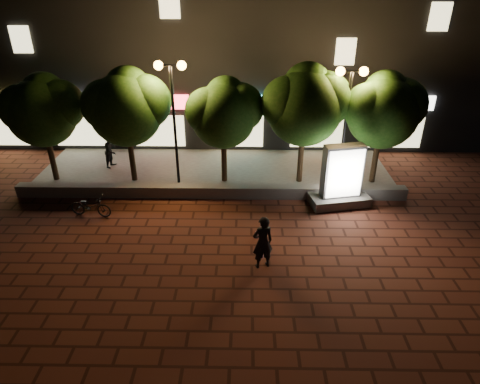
{
  "coord_description": "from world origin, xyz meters",
  "views": [
    {
      "loc": [
        1.48,
        -11.21,
        8.27
      ],
      "look_at": [
        1.26,
        1.5,
        1.55
      ],
      "focal_mm": 31.28,
      "sensor_mm": 36.0,
      "label": 1
    }
  ],
  "objects_px": {
    "scooter_pink": "(262,236)",
    "tree_mid": "(224,111)",
    "scooter_parked": "(91,206)",
    "pedestrian": "(111,151)",
    "street_lamp_right": "(349,97)",
    "tree_left": "(127,105)",
    "tree_right": "(306,103)",
    "tree_far_left": "(43,108)",
    "street_lamp_left": "(172,93)",
    "rider": "(263,242)",
    "ad_kiosk": "(341,181)",
    "tree_far_right": "(384,108)"
  },
  "relations": [
    {
      "from": "tree_far_right",
      "to": "street_lamp_left",
      "type": "bearing_deg",
      "value": -178.24
    },
    {
      "from": "tree_right",
      "to": "pedestrian",
      "type": "xyz_separation_m",
      "value": [
        -8.72,
        1.37,
        -2.71
      ]
    },
    {
      "from": "ad_kiosk",
      "to": "rider",
      "type": "bearing_deg",
      "value": -127.96
    },
    {
      "from": "tree_far_right",
      "to": "street_lamp_right",
      "type": "xyz_separation_m",
      "value": [
        -1.55,
        -0.26,
        0.53
      ]
    },
    {
      "from": "scooter_parked",
      "to": "rider",
      "type": "bearing_deg",
      "value": -106.74
    },
    {
      "from": "street_lamp_right",
      "to": "scooter_parked",
      "type": "relative_size",
      "value": 3.09
    },
    {
      "from": "tree_far_left",
      "to": "street_lamp_left",
      "type": "bearing_deg",
      "value": -2.76
    },
    {
      "from": "tree_left",
      "to": "tree_mid",
      "type": "xyz_separation_m",
      "value": [
        4.0,
        -0.0,
        -0.23
      ]
    },
    {
      "from": "tree_right",
      "to": "scooter_parked",
      "type": "bearing_deg",
      "value": -159.72
    },
    {
      "from": "tree_left",
      "to": "scooter_parked",
      "type": "xyz_separation_m",
      "value": [
        -0.97,
        -3.06,
        -3.02
      ]
    },
    {
      "from": "scooter_parked",
      "to": "pedestrian",
      "type": "bearing_deg",
      "value": 14.07
    },
    {
      "from": "street_lamp_left",
      "to": "rider",
      "type": "xyz_separation_m",
      "value": [
        3.49,
        -5.79,
        -3.12
      ]
    },
    {
      "from": "street_lamp_left",
      "to": "scooter_parked",
      "type": "distance_m",
      "value": 5.42
    },
    {
      "from": "tree_far_right",
      "to": "rider",
      "type": "height_order",
      "value": "tree_far_right"
    },
    {
      "from": "tree_far_left",
      "to": "street_lamp_right",
      "type": "bearing_deg",
      "value": -1.21
    },
    {
      "from": "rider",
      "to": "scooter_parked",
      "type": "distance_m",
      "value": 7.09
    },
    {
      "from": "tree_mid",
      "to": "pedestrian",
      "type": "bearing_deg",
      "value": 165.81
    },
    {
      "from": "tree_right",
      "to": "scooter_parked",
      "type": "relative_size",
      "value": 3.14
    },
    {
      "from": "tree_left",
      "to": "street_lamp_right",
      "type": "height_order",
      "value": "street_lamp_right"
    },
    {
      "from": "tree_mid",
      "to": "ad_kiosk",
      "type": "relative_size",
      "value": 1.8
    },
    {
      "from": "tree_far_right",
      "to": "pedestrian",
      "type": "distance_m",
      "value": 12.26
    },
    {
      "from": "tree_far_left",
      "to": "tree_left",
      "type": "xyz_separation_m",
      "value": [
        3.5,
        0.0,
        0.15
      ]
    },
    {
      "from": "scooter_pink",
      "to": "tree_mid",
      "type": "bearing_deg",
      "value": 104.68
    },
    {
      "from": "tree_mid",
      "to": "street_lamp_right",
      "type": "xyz_separation_m",
      "value": [
        4.95,
        -0.26,
        0.68
      ]
    },
    {
      "from": "tree_left",
      "to": "pedestrian",
      "type": "relative_size",
      "value": 3.15
    },
    {
      "from": "tree_far_left",
      "to": "rider",
      "type": "bearing_deg",
      "value": -34.09
    },
    {
      "from": "tree_far_right",
      "to": "tree_mid",
      "type": "bearing_deg",
      "value": -180.0
    },
    {
      "from": "tree_right",
      "to": "scooter_pink",
      "type": "relative_size",
      "value": 3.11
    },
    {
      "from": "pedestrian",
      "to": "tree_right",
      "type": "bearing_deg",
      "value": -82.47
    },
    {
      "from": "scooter_parked",
      "to": "pedestrian",
      "type": "distance_m",
      "value": 4.47
    },
    {
      "from": "tree_mid",
      "to": "scooter_pink",
      "type": "xyz_separation_m",
      "value": [
        1.45,
        -5.1,
        -2.73
      ]
    },
    {
      "from": "tree_far_left",
      "to": "tree_far_right",
      "type": "height_order",
      "value": "tree_far_right"
    },
    {
      "from": "tree_mid",
      "to": "ad_kiosk",
      "type": "xyz_separation_m",
      "value": [
        4.63,
        -1.96,
        -2.21
      ]
    },
    {
      "from": "tree_left",
      "to": "tree_far_right",
      "type": "height_order",
      "value": "tree_left"
    },
    {
      "from": "street_lamp_right",
      "to": "tree_right",
      "type": "bearing_deg",
      "value": 170.9
    },
    {
      "from": "pedestrian",
      "to": "tree_far_right",
      "type": "bearing_deg",
      "value": -80.11
    },
    {
      "from": "tree_far_left",
      "to": "street_lamp_right",
      "type": "relative_size",
      "value": 0.93
    },
    {
      "from": "tree_far_left",
      "to": "ad_kiosk",
      "type": "xyz_separation_m",
      "value": [
        12.12,
        -1.96,
        -2.28
      ]
    },
    {
      "from": "tree_mid",
      "to": "tree_far_right",
      "type": "height_order",
      "value": "tree_far_right"
    },
    {
      "from": "tree_right",
      "to": "rider",
      "type": "relative_size",
      "value": 2.79
    },
    {
      "from": "tree_far_left",
      "to": "tree_left",
      "type": "bearing_deg",
      "value": 0.0
    },
    {
      "from": "tree_left",
      "to": "scooter_parked",
      "type": "height_order",
      "value": "tree_left"
    },
    {
      "from": "tree_far_left",
      "to": "pedestrian",
      "type": "distance_m",
      "value": 3.48
    },
    {
      "from": "street_lamp_right",
      "to": "tree_mid",
      "type": "bearing_deg",
      "value": 176.96
    },
    {
      "from": "tree_mid",
      "to": "tree_right",
      "type": "bearing_deg",
      "value": 0.0
    },
    {
      "from": "tree_mid",
      "to": "scooter_parked",
      "type": "xyz_separation_m",
      "value": [
        -4.97,
        -3.06,
        -2.79
      ]
    },
    {
      "from": "tree_right",
      "to": "tree_far_right",
      "type": "bearing_deg",
      "value": -0.0
    },
    {
      "from": "street_lamp_left",
      "to": "scooter_pink",
      "type": "height_order",
      "value": "street_lamp_left"
    },
    {
      "from": "tree_right",
      "to": "ad_kiosk",
      "type": "bearing_deg",
      "value": -56.07
    },
    {
      "from": "scooter_parked",
      "to": "street_lamp_right",
      "type": "bearing_deg",
      "value": -65.98
    }
  ]
}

